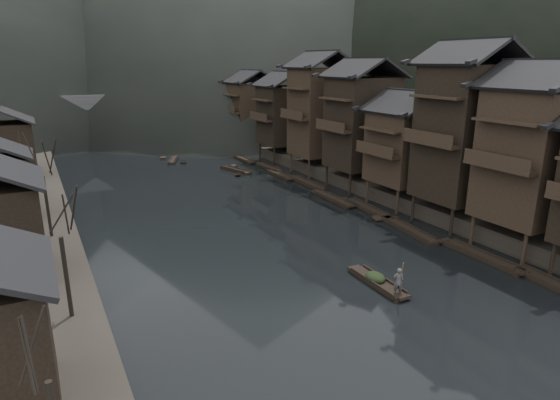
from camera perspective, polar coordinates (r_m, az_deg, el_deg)
water at (r=32.81m, az=7.58°, el=-10.52°), size 300.00×300.00×0.00m
right_bank at (r=83.52m, az=11.37°, el=6.59°), size 40.00×200.00×1.80m
stilt_houses at (r=55.20m, az=11.22°, el=10.31°), size 9.00×67.60×16.98m
bare_trees at (r=34.60m, az=-26.47°, el=0.28°), size 3.61×43.78×7.23m
moored_sampans at (r=52.44m, az=7.31°, el=0.18°), size 3.05×55.68×0.47m
midriver_boats at (r=76.27m, az=-12.27°, el=5.08°), size 10.65×33.35×0.45m
stone_bridge at (r=97.61m, az=-17.92°, el=10.01°), size 40.00×6.00×9.00m
hero_sampan at (r=33.45m, az=11.80°, el=-9.79°), size 1.28×5.60×0.44m
cargo_heap at (r=33.36m, az=11.57°, el=-8.69°), size 1.23×1.61×0.74m
boatman at (r=31.67m, az=14.25°, el=-9.19°), size 0.81×0.74×1.85m
bamboo_pole at (r=30.78m, az=14.87°, el=-4.71°), size 1.79×2.09×3.37m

